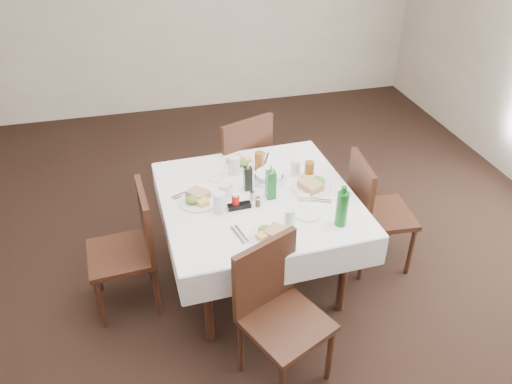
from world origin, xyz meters
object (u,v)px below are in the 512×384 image
chair_north (240,161)px  ketchup_bottle (236,201)px  oil_cruet_dark (248,178)px  oil_cruet_green (271,184)px  green_bottle (342,208)px  chair_south (276,305)px  water_w (220,203)px  bread_basket (269,177)px  chair_west (133,243)px  water_e (296,168)px  coffee_mug (225,191)px  water_n (235,165)px  chair_east (372,207)px  dining_table (258,205)px  water_s (290,218)px

chair_north → ketchup_bottle: 0.97m
oil_cruet_dark → oil_cruet_green: size_ratio=0.86×
green_bottle → chair_south: bearing=-145.5°
water_w → bread_basket: water_w is taller
chair_west → bread_basket: (1.00, 0.17, 0.27)m
chair_west → oil_cruet_green: oil_cruet_green is taller
bread_basket → oil_cruet_dark: (-0.17, -0.07, 0.06)m
chair_west → water_e: 1.26m
ketchup_bottle → oil_cruet_dark: bearing=56.6°
water_e → coffee_mug: 0.56m
chair_south → water_w: size_ratio=6.39×
chair_south → water_n: (-0.00, 1.12, 0.30)m
ketchup_bottle → coffee_mug: bearing=103.9°
water_e → ketchup_bottle: water_e is taller
chair_east → water_w: bearing=-175.1°
green_bottle → ketchup_bottle: bearing=151.1°
dining_table → water_w: 0.35m
water_n → water_s: size_ratio=1.16×
water_w → coffee_mug: 0.19m
water_e → oil_cruet_dark: size_ratio=0.54×
oil_cruet_dark → water_n: bearing=101.3°
chair_north → bread_basket: chair_north is taller
chair_north → dining_table: bearing=-93.7°
dining_table → water_e: water_e is taller
dining_table → water_e: bearing=29.6°
chair_east → bread_basket: (-0.75, 0.19, 0.26)m
water_n → coffee_mug: (-0.12, -0.27, -0.03)m
oil_cruet_green → coffee_mug: (-0.30, 0.09, -0.07)m
water_s → oil_cruet_green: bearing=95.3°
chair_south → coffee_mug: chair_south is taller
water_s → coffee_mug: water_s is taller
chair_south → water_w: 0.76m
water_s → chair_west: bearing=159.6°
chair_west → water_n: (0.79, 0.33, 0.31)m
chair_east → water_n: chair_east is taller
bread_basket → coffee_mug: bearing=-161.7°
oil_cruet_green → dining_table: bearing=153.9°
chair_north → water_n: chair_north is taller
water_n → water_s: water_n is taller
chair_north → oil_cruet_green: oil_cruet_green is taller
water_e → bread_basket: size_ratio=0.58×
green_bottle → bread_basket: bearing=117.0°
coffee_mug → green_bottle: bearing=-37.2°
water_s → dining_table: bearing=106.5°
oil_cruet_green → ketchup_bottle: oil_cruet_green is taller
water_w → oil_cruet_green: size_ratio=0.56×
green_bottle → chair_east: bearing=43.1°
bread_basket → water_e: bearing=6.3°
dining_table → coffee_mug: 0.26m
oil_cruet_green → coffee_mug: size_ratio=1.95×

